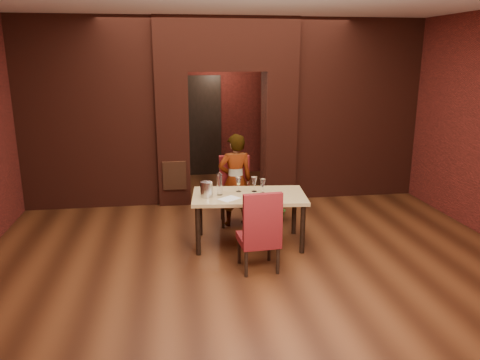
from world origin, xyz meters
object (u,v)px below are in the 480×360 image
at_px(person_seated, 235,180).
at_px(potted_plant, 278,208).
at_px(chair_far, 235,191).
at_px(wine_glass_a, 238,184).
at_px(wine_bucket, 207,189).
at_px(wine_glass_b, 254,184).
at_px(water_bottle, 220,184).
at_px(chair_near, 258,230).
at_px(wine_glass_c, 263,186).
at_px(dining_table, 249,219).

bearing_deg(person_seated, potted_plant, -177.11).
distance_m(person_seated, potted_plant, 0.87).
relative_size(chair_far, wine_glass_a, 5.07).
xyz_separation_m(chair_far, wine_bucket, (-0.51, -0.86, 0.30)).
bearing_deg(wine_glass_b, wine_bucket, -168.12).
distance_m(chair_far, water_bottle, 0.94).
bearing_deg(wine_bucket, potted_plant, 36.71).
bearing_deg(chair_near, wine_glass_a, -87.80).
xyz_separation_m(wine_glass_c, wine_bucket, (-0.78, -0.05, 0.00)).
bearing_deg(water_bottle, wine_glass_b, 9.94).
xyz_separation_m(wine_bucket, potted_plant, (1.21, 0.90, -0.61)).
xyz_separation_m(person_seated, wine_glass_a, (-0.04, -0.63, 0.11)).
xyz_separation_m(chair_far, wine_glass_a, (-0.05, -0.68, 0.30)).
bearing_deg(wine_glass_b, person_seated, 104.61).
relative_size(chair_near, wine_glass_a, 4.97).
relative_size(wine_glass_b, water_bottle, 0.67).
distance_m(dining_table, wine_glass_a, 0.50).
height_order(dining_table, chair_far, chair_far).
distance_m(wine_glass_b, water_bottle, 0.50).
xyz_separation_m(wine_glass_a, water_bottle, (-0.28, -0.12, 0.05)).
relative_size(dining_table, wine_glass_b, 7.32).
distance_m(wine_bucket, potted_plant, 1.63).
height_order(wine_glass_b, wine_glass_c, wine_glass_b).
bearing_deg(potted_plant, wine_bucket, -143.29).
xyz_separation_m(wine_glass_c, water_bottle, (-0.60, 0.01, 0.06)).
xyz_separation_m(wine_glass_c, potted_plant, (0.43, 0.86, -0.61)).
height_order(water_bottle, potted_plant, water_bottle).
relative_size(person_seated, wine_bucket, 7.03).
bearing_deg(chair_far, person_seated, -92.09).
height_order(chair_far, wine_bucket, chair_far).
distance_m(chair_far, potted_plant, 0.77).
xyz_separation_m(wine_glass_a, potted_plant, (0.75, 0.73, -0.61)).
height_order(wine_glass_c, wine_bucket, wine_bucket).
xyz_separation_m(chair_near, wine_glass_c, (0.22, 0.83, 0.31)).
height_order(chair_near, wine_glass_c, chair_near).
height_order(chair_near, wine_glass_b, chair_near).
bearing_deg(wine_glass_b, water_bottle, -170.06).
bearing_deg(chair_near, person_seated, -91.74).
distance_m(wine_glass_b, wine_bucket, 0.69).
bearing_deg(dining_table, person_seated, 101.60).
bearing_deg(wine_glass_b, dining_table, -127.31).
relative_size(chair_far, person_seated, 0.73).
height_order(person_seated, wine_glass_a, person_seated).
distance_m(dining_table, potted_plant, 1.10).
height_order(chair_far, water_bottle, chair_far).
relative_size(water_bottle, potted_plant, 0.75).
bearing_deg(dining_table, chair_near, -85.45).
relative_size(wine_bucket, water_bottle, 0.65).
height_order(chair_near, wine_bucket, chair_near).
height_order(chair_near, wine_glass_a, chair_near).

